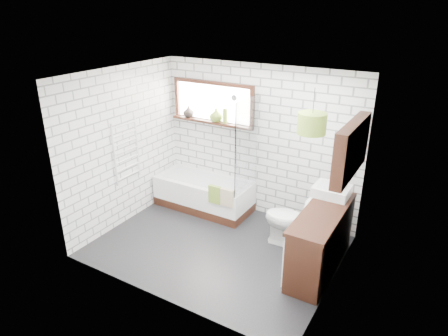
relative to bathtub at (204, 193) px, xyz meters
The scene contains 22 objects.
floor 1.28m from the bathtub, 48.03° to the right, with size 3.40×2.60×0.01m, color black.
ceiling 2.56m from the bathtub, 48.03° to the right, with size 3.40×2.60×0.01m, color white.
wall_back 1.34m from the bathtub, 23.98° to the left, with size 3.40×0.01×2.50m, color white.
wall_front 2.58m from the bathtub, 69.46° to the right, with size 3.40×0.01×2.50m, color white.
wall_left 1.61m from the bathtub, 132.91° to the right, with size 0.01×2.60×2.50m, color white.
wall_right 2.88m from the bathtub, 20.13° to the right, with size 0.01×2.60×2.50m, color white.
window 1.57m from the bathtub, 92.04° to the left, with size 1.52×0.16×0.68m, color black.
towel_radiator 1.55m from the bathtub, 131.39° to the right, with size 0.06×0.52×1.00m, color white.
mirror_cabinet 2.84m from the bathtub, ahead, with size 0.16×1.20×0.70m, color black.
shower_riser 1.21m from the bathtub, 36.79° to the left, with size 0.02×0.02×1.30m, color silver.
bathtub is the anchor object (origin of this frame).
shower_screen 1.30m from the bathtub, ahead, with size 0.02×0.72×1.50m, color white.
towel_green 0.64m from the bathtub, 38.64° to the right, with size 0.22×0.06×0.30m, color olive.
towel_beige 0.82m from the bathtub, 28.28° to the right, with size 0.22×0.06×0.29m, color tan.
vanity 2.39m from the bathtub, 15.90° to the right, with size 0.49×1.52×0.87m, color black.
basin 2.34m from the bathtub, ahead, with size 0.48×0.42×0.14m, color white.
tap 2.51m from the bathtub, ahead, with size 0.03×0.03×0.16m, color silver.
toilet 1.79m from the bathtub, 10.55° to the right, with size 0.80×0.46×0.82m, color white.
vase_olive 1.36m from the bathtub, 75.41° to the left, with size 0.22×0.22×0.23m, color olive.
vase_dark 1.43m from the bathtub, 148.50° to the left, with size 0.19×0.19×0.20m, color black.
bottle 1.39m from the bathtub, 49.59° to the left, with size 0.08×0.08×0.24m, color olive.
pendant 2.99m from the bathtub, 24.93° to the right, with size 0.33×0.33×0.24m, color olive.
Camera 1 is at (2.65, -4.26, 3.35)m, focal length 32.00 mm.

